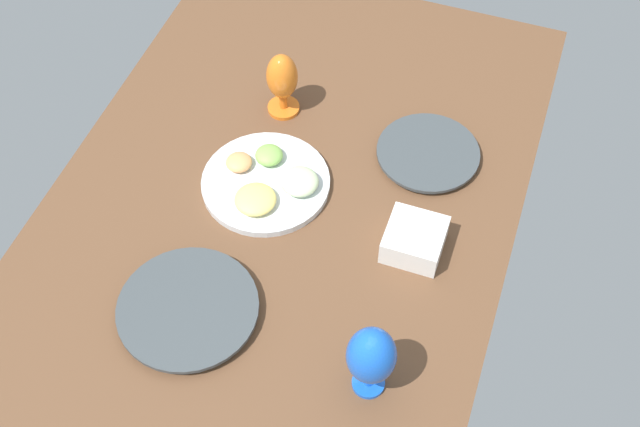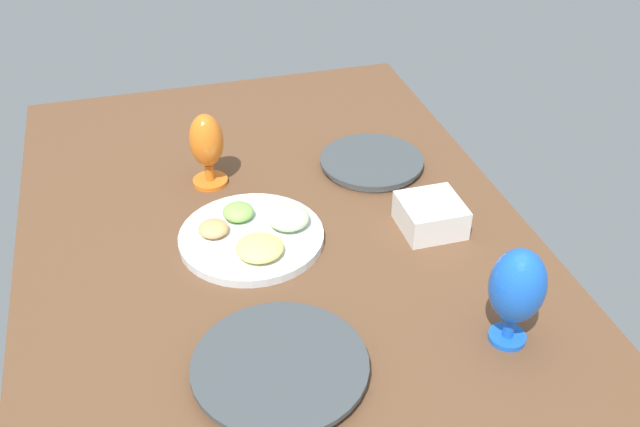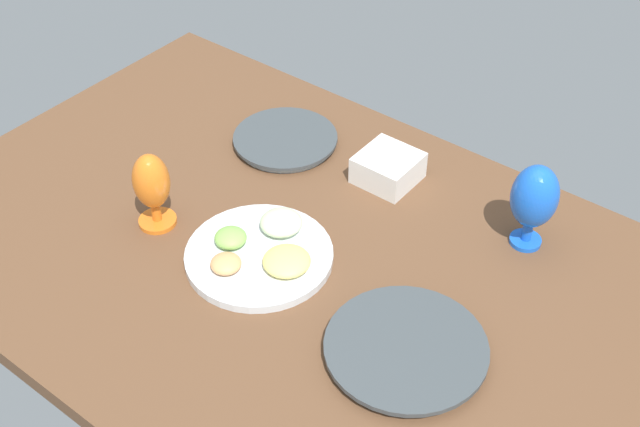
{
  "view_description": "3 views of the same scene",
  "coord_description": "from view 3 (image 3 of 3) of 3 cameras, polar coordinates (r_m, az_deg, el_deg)",
  "views": [
    {
      "loc": [
        -103.04,
        -45.35,
        148.22
      ],
      "look_at": [
        -4.67,
        -10.96,
        7.41
      ],
      "focal_mm": 45.99,
      "sensor_mm": 36.0,
      "label": 1
    },
    {
      "loc": [
        -114.24,
        24.29,
        91.36
      ],
      "look_at": [
        -0.5,
        -7.92,
        7.41
      ],
      "focal_mm": 41.14,
      "sensor_mm": 36.0,
      "label": 2
    },
    {
      "loc": [
        -80.79,
        94.61,
        118.17
      ],
      "look_at": [
        -2.23,
        -6.33,
        7.41
      ],
      "focal_mm": 47.84,
      "sensor_mm": 36.0,
      "label": 3
    }
  ],
  "objects": [
    {
      "name": "dinner_plate_right",
      "position": [
        1.99,
        -2.33,
        4.93
      ],
      "size": [
        24.4,
        24.4,
        2.19
      ],
      "color": "silver",
      "rests_on": "ground_plane"
    },
    {
      "name": "hurricane_glass_blue",
      "position": [
        1.71,
        14.14,
        0.99
      ],
      "size": [
        9.45,
        9.45,
        19.17
      ],
      "color": "blue",
      "rests_on": "ground_plane"
    },
    {
      "name": "dinner_plate_left",
      "position": [
        1.53,
        5.76,
        -9.08
      ],
      "size": [
        29.28,
        29.28,
        2.65
      ],
      "color": "silver",
      "rests_on": "ground_plane"
    },
    {
      "name": "ground_plane",
      "position": [
        1.73,
        -1.87,
        -3.15
      ],
      "size": [
        160.0,
        104.0,
        4.0
      ],
      "primitive_type": "cube",
      "color": "brown"
    },
    {
      "name": "fruit_platter",
      "position": [
        1.7,
        -3.92,
        -2.56
      ],
      "size": [
        29.66,
        29.66,
        5.47
      ],
      "color": "silver",
      "rests_on": "ground_plane"
    },
    {
      "name": "hurricane_glass_orange",
      "position": [
        1.75,
        -11.19,
        1.89
      ],
      "size": [
        7.95,
        7.95,
        17.44
      ],
      "color": "orange",
      "rests_on": "ground_plane"
    },
    {
      "name": "square_bowl_white",
      "position": [
        1.88,
        4.57,
        3.15
      ],
      "size": [
        12.42,
        12.42,
        6.41
      ],
      "color": "white",
      "rests_on": "ground_plane"
    }
  ]
}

